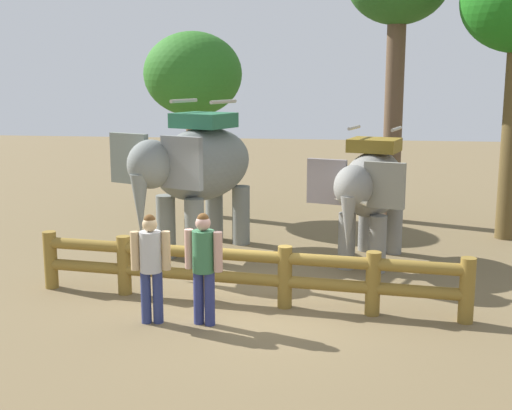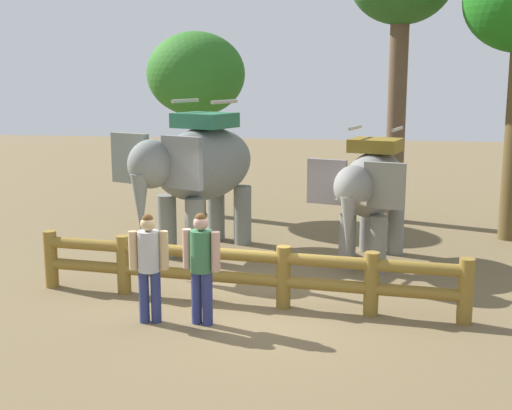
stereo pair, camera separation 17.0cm
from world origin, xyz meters
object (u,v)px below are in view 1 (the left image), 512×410
object	(u,v)px
elephant_center	(370,188)
tree_far_right	(193,77)
tourist_woman_in_black	(204,261)
log_fence	(243,270)
elephant_near_left	(197,168)
tourist_man_in_blue	(151,261)

from	to	relation	value
elephant_center	tree_far_right	distance (m)	6.72
elephant_center	tree_far_right	world-z (taller)	tree_far_right
tourist_woman_in_black	log_fence	bearing A→B (deg)	66.45
log_fence	elephant_near_left	bearing A→B (deg)	115.06
tourist_woman_in_black	tree_far_right	size ratio (longest dim) A/B	0.36
elephant_center	tree_far_right	size ratio (longest dim) A/B	0.67
elephant_near_left	elephant_center	xyz separation A→B (m)	(3.65, -0.32, -0.29)
tree_far_right	elephant_near_left	bearing A→B (deg)	-75.97
tourist_man_in_blue	log_fence	bearing A→B (deg)	40.23
elephant_near_left	tree_far_right	bearing A→B (deg)	104.03
tourist_man_in_blue	elephant_near_left	bearing A→B (deg)	92.90
log_fence	tree_far_right	size ratio (longest dim) A/B	1.50
elephant_near_left	tourist_woman_in_black	bearing A→B (deg)	-76.11
elephant_center	elephant_near_left	bearing A→B (deg)	175.06
log_fence	tourist_man_in_blue	bearing A→B (deg)	-139.77
log_fence	elephant_near_left	xyz separation A→B (m)	(-1.48, 3.16, 1.26)
tree_far_right	tourist_man_in_blue	bearing A→B (deg)	-81.61
elephant_center	tourist_man_in_blue	xyz separation A→B (m)	(-3.43, -3.92, -0.57)
elephant_center	tourist_man_in_blue	distance (m)	5.24
tourist_man_in_blue	tree_far_right	xyz separation A→B (m)	(-1.21, 8.24, 2.76)
elephant_center	tourist_woman_in_black	xyz separation A→B (m)	(-2.61, -3.87, -0.55)
log_fence	tree_far_right	xyz separation A→B (m)	(-2.48, 7.17, 3.16)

